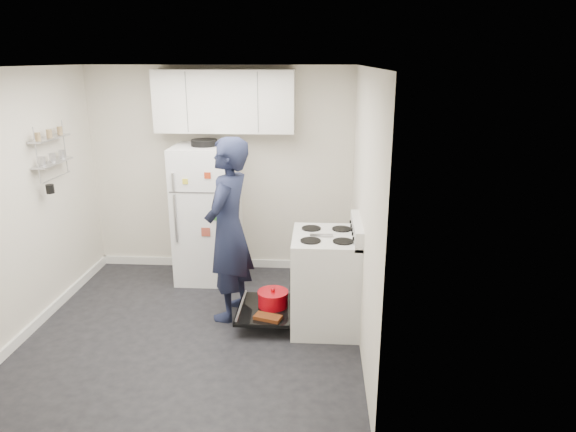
# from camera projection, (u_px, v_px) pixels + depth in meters

# --- Properties ---
(room) EXTENTS (3.21, 3.21, 2.51)m
(room) POSITION_uv_depth(u_px,v_px,m) (188.00, 211.00, 4.79)
(room) COLOR black
(room) RESTS_ON ground
(electric_range) EXTENTS (0.66, 0.76, 1.10)m
(electric_range) POSITION_uv_depth(u_px,v_px,m) (324.00, 281.00, 5.04)
(electric_range) COLOR silver
(electric_range) RESTS_ON ground
(open_oven_door) EXTENTS (0.55, 0.71, 0.23)m
(open_oven_door) POSITION_uv_depth(u_px,v_px,m) (269.00, 304.00, 5.18)
(open_oven_door) COLOR black
(open_oven_door) RESTS_ON ground
(refrigerator) EXTENTS (0.72, 0.74, 1.69)m
(refrigerator) POSITION_uv_depth(u_px,v_px,m) (208.00, 213.00, 6.07)
(refrigerator) COLOR white
(refrigerator) RESTS_ON ground
(upper_cabinets) EXTENTS (1.60, 0.33, 0.70)m
(upper_cabinets) POSITION_uv_depth(u_px,v_px,m) (225.00, 101.00, 5.86)
(upper_cabinets) COLOR silver
(upper_cabinets) RESTS_ON room
(wall_shelf_rack) EXTENTS (0.14, 0.60, 0.61)m
(wall_shelf_rack) POSITION_uv_depth(u_px,v_px,m) (51.00, 151.00, 5.18)
(wall_shelf_rack) COLOR #B2B2B7
(wall_shelf_rack) RESTS_ON room
(person) EXTENTS (0.59, 0.76, 1.86)m
(person) POSITION_uv_depth(u_px,v_px,m) (229.00, 230.00, 5.11)
(person) COLOR #191E38
(person) RESTS_ON ground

